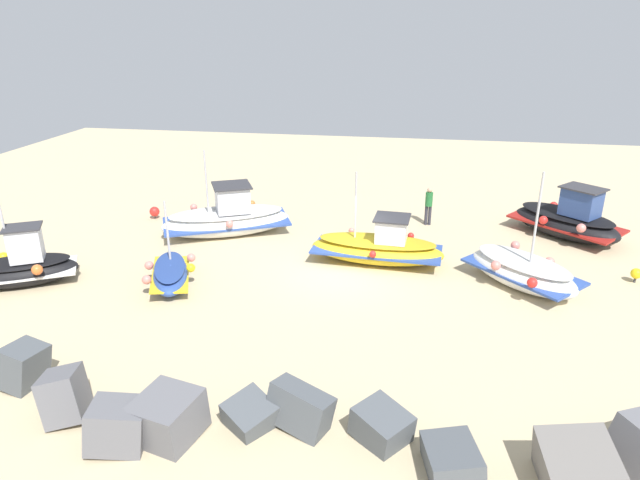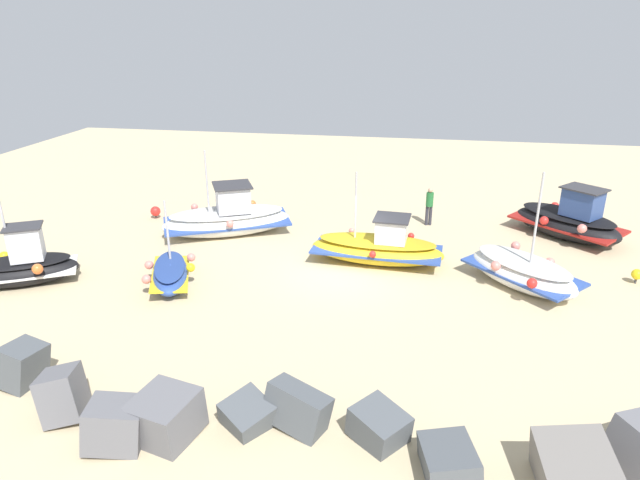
{
  "view_description": "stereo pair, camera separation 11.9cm",
  "coord_description": "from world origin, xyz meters",
  "px_view_note": "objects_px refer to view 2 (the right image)",
  "views": [
    {
      "loc": [
        -2.4,
        18.22,
        8.41
      ],
      "look_at": [
        0.9,
        -0.76,
        0.9
      ],
      "focal_mm": 31.24,
      "sensor_mm": 36.0,
      "label": 1
    },
    {
      "loc": [
        -2.52,
        18.2,
        8.41
      ],
      "look_at": [
        0.9,
        -0.76,
        0.9
      ],
      "focal_mm": 31.24,
      "sensor_mm": 36.0,
      "label": 2
    }
  ],
  "objects_px": {
    "fishing_boat_3": "(228,218)",
    "person_walking": "(429,204)",
    "fishing_boat_2": "(378,247)",
    "mooring_buoy_1": "(155,211)",
    "fishing_boat_1": "(170,273)",
    "fishing_boat_5": "(23,266)",
    "mooring_buoy_0": "(637,274)",
    "fishing_boat_0": "(522,272)",
    "fishing_boat_4": "(568,221)"
  },
  "relations": [
    {
      "from": "fishing_boat_3",
      "to": "person_walking",
      "type": "relative_size",
      "value": 3.34
    },
    {
      "from": "fishing_boat_2",
      "to": "person_walking",
      "type": "distance_m",
      "value": 4.94
    },
    {
      "from": "mooring_buoy_1",
      "to": "person_walking",
      "type": "bearing_deg",
      "value": -173.85
    },
    {
      "from": "fishing_boat_3",
      "to": "fishing_boat_1",
      "type": "bearing_deg",
      "value": -119.84
    },
    {
      "from": "fishing_boat_1",
      "to": "fishing_boat_5",
      "type": "distance_m",
      "value": 5.06
    },
    {
      "from": "fishing_boat_5",
      "to": "mooring_buoy_0",
      "type": "xyz_separation_m",
      "value": [
        -20.81,
        -3.76,
        -0.32
      ]
    },
    {
      "from": "fishing_boat_0",
      "to": "fishing_boat_2",
      "type": "bearing_deg",
      "value": 31.81
    },
    {
      "from": "fishing_boat_0",
      "to": "mooring_buoy_0",
      "type": "bearing_deg",
      "value": -121.01
    },
    {
      "from": "fishing_boat_3",
      "to": "mooring_buoy_1",
      "type": "xyz_separation_m",
      "value": [
        3.98,
        -1.34,
        -0.37
      ]
    },
    {
      "from": "fishing_boat_2",
      "to": "fishing_boat_4",
      "type": "bearing_deg",
      "value": 31.76
    },
    {
      "from": "fishing_boat_0",
      "to": "fishing_boat_1",
      "type": "bearing_deg",
      "value": 54.89
    },
    {
      "from": "fishing_boat_2",
      "to": "fishing_boat_3",
      "type": "distance_m",
      "value": 6.8
    },
    {
      "from": "mooring_buoy_0",
      "to": "mooring_buoy_1",
      "type": "bearing_deg",
      "value": -10.2
    },
    {
      "from": "fishing_boat_4",
      "to": "mooring_buoy_0",
      "type": "bearing_deg",
      "value": -30.66
    },
    {
      "from": "fishing_boat_1",
      "to": "fishing_boat_2",
      "type": "height_order",
      "value": "fishing_boat_2"
    },
    {
      "from": "fishing_boat_4",
      "to": "mooring_buoy_1",
      "type": "relative_size",
      "value": 8.21
    },
    {
      "from": "fishing_boat_3",
      "to": "fishing_boat_4",
      "type": "height_order",
      "value": "fishing_boat_3"
    },
    {
      "from": "fishing_boat_4",
      "to": "fishing_boat_3",
      "type": "bearing_deg",
      "value": -129.55
    },
    {
      "from": "fishing_boat_1",
      "to": "fishing_boat_2",
      "type": "distance_m",
      "value": 7.58
    },
    {
      "from": "fishing_boat_4",
      "to": "fishing_boat_5",
      "type": "relative_size",
      "value": 1.21
    },
    {
      "from": "fishing_boat_3",
      "to": "mooring_buoy_0",
      "type": "xyz_separation_m",
      "value": [
        -15.48,
        2.16,
        -0.38
      ]
    },
    {
      "from": "fishing_boat_4",
      "to": "person_walking",
      "type": "bearing_deg",
      "value": -143.52
    },
    {
      "from": "fishing_boat_2",
      "to": "mooring_buoy_1",
      "type": "relative_size",
      "value": 8.88
    },
    {
      "from": "fishing_boat_0",
      "to": "person_walking",
      "type": "relative_size",
      "value": 2.4
    },
    {
      "from": "fishing_boat_0",
      "to": "fishing_boat_1",
      "type": "distance_m",
      "value": 12.03
    },
    {
      "from": "mooring_buoy_0",
      "to": "mooring_buoy_1",
      "type": "relative_size",
      "value": 0.92
    },
    {
      "from": "mooring_buoy_0",
      "to": "mooring_buoy_1",
      "type": "height_order",
      "value": "mooring_buoy_1"
    },
    {
      "from": "fishing_boat_2",
      "to": "mooring_buoy_1",
      "type": "bearing_deg",
      "value": 166.87
    },
    {
      "from": "fishing_boat_1",
      "to": "mooring_buoy_1",
      "type": "distance_m",
      "value": 7.34
    },
    {
      "from": "fishing_boat_1",
      "to": "fishing_boat_3",
      "type": "xyz_separation_m",
      "value": [
        -0.36,
        -5.04,
        0.31
      ]
    },
    {
      "from": "fishing_boat_5",
      "to": "fishing_boat_3",
      "type": "bearing_deg",
      "value": 19.19
    },
    {
      "from": "fishing_boat_2",
      "to": "person_walking",
      "type": "bearing_deg",
      "value": 71.56
    },
    {
      "from": "fishing_boat_0",
      "to": "mooring_buoy_1",
      "type": "height_order",
      "value": "fishing_boat_0"
    },
    {
      "from": "fishing_boat_1",
      "to": "fishing_boat_4",
      "type": "height_order",
      "value": "fishing_boat_1"
    },
    {
      "from": "fishing_boat_4",
      "to": "mooring_buoy_0",
      "type": "relative_size",
      "value": 8.94
    },
    {
      "from": "mooring_buoy_0",
      "to": "fishing_boat_2",
      "type": "bearing_deg",
      "value": -1.8
    },
    {
      "from": "fishing_boat_3",
      "to": "fishing_boat_4",
      "type": "distance_m",
      "value": 14.29
    },
    {
      "from": "fishing_boat_2",
      "to": "fishing_boat_5",
      "type": "distance_m",
      "value": 12.53
    },
    {
      "from": "person_walking",
      "to": "fishing_boat_4",
      "type": "bearing_deg",
      "value": 74.99
    },
    {
      "from": "fishing_boat_2",
      "to": "mooring_buoy_0",
      "type": "distance_m",
      "value": 8.96
    },
    {
      "from": "fishing_boat_2",
      "to": "fishing_boat_5",
      "type": "relative_size",
      "value": 1.31
    },
    {
      "from": "fishing_boat_5",
      "to": "person_walking",
      "type": "bearing_deg",
      "value": 3.25
    },
    {
      "from": "fishing_boat_2",
      "to": "mooring_buoy_0",
      "type": "relative_size",
      "value": 9.67
    },
    {
      "from": "fishing_boat_1",
      "to": "fishing_boat_4",
      "type": "xyz_separation_m",
      "value": [
        -14.49,
        -7.18,
        0.33
      ]
    },
    {
      "from": "fishing_boat_1",
      "to": "person_walking",
      "type": "relative_size",
      "value": 1.96
    },
    {
      "from": "fishing_boat_4",
      "to": "mooring_buoy_0",
      "type": "height_order",
      "value": "fishing_boat_4"
    },
    {
      "from": "fishing_boat_0",
      "to": "fishing_boat_5",
      "type": "relative_size",
      "value": 1.06
    },
    {
      "from": "fishing_boat_4",
      "to": "mooring_buoy_0",
      "type": "distance_m",
      "value": 4.52
    },
    {
      "from": "fishing_boat_0",
      "to": "fishing_boat_5",
      "type": "distance_m",
      "value": 17.08
    },
    {
      "from": "fishing_boat_0",
      "to": "person_walking",
      "type": "height_order",
      "value": "fishing_boat_0"
    }
  ]
}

